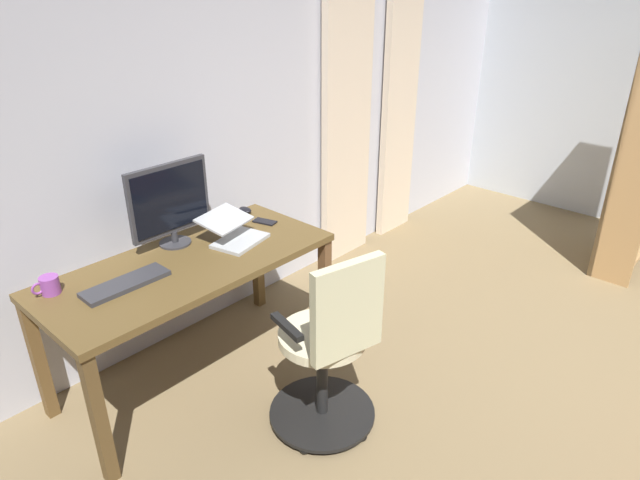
# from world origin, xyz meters

# --- Properties ---
(back_room_partition) EXTENTS (5.72, 0.10, 2.53)m
(back_room_partition) POSITION_xyz_m (0.00, -2.70, 1.27)
(back_room_partition) COLOR silver
(back_room_partition) RESTS_ON ground
(curtain_left_panel) EXTENTS (0.43, 0.06, 2.08)m
(curtain_left_panel) POSITION_xyz_m (-1.28, -2.59, 1.04)
(curtain_left_panel) COLOR beige
(curtain_left_panel) RESTS_ON ground
(curtain_right_panel) EXTENTS (0.51, 0.06, 2.08)m
(curtain_right_panel) POSITION_xyz_m (-0.58, -2.59, 1.04)
(curtain_right_panel) COLOR beige
(curtain_right_panel) RESTS_ON ground
(desk) EXTENTS (1.57, 0.71, 0.75)m
(desk) POSITION_xyz_m (1.20, -2.20, 0.66)
(desk) COLOR brown
(desk) RESTS_ON ground
(office_chair) EXTENTS (0.56, 0.56, 1.03)m
(office_chair) POSITION_xyz_m (1.01, -1.36, 0.48)
(office_chair) COLOR black
(office_chair) RESTS_ON ground
(computer_monitor) EXTENTS (0.50, 0.18, 0.47)m
(computer_monitor) POSITION_xyz_m (1.13, -2.43, 1.01)
(computer_monitor) COLOR #333338
(computer_monitor) RESTS_ON desk
(computer_keyboard) EXTENTS (0.43, 0.14, 0.02)m
(computer_keyboard) POSITION_xyz_m (1.57, -2.21, 0.76)
(computer_keyboard) COLOR #333338
(computer_keyboard) RESTS_ON desk
(laptop) EXTENTS (0.36, 0.37, 0.15)m
(laptop) POSITION_xyz_m (0.87, -2.21, 0.80)
(laptop) COLOR #B7BCC1
(laptop) RESTS_ON desk
(computer_mouse) EXTENTS (0.06, 0.10, 0.04)m
(computer_mouse) POSITION_xyz_m (0.56, -2.49, 0.77)
(computer_mouse) COLOR black
(computer_mouse) RESTS_ON desk
(cell_phone_by_monitor) EXTENTS (0.11, 0.16, 0.01)m
(cell_phone_by_monitor) POSITION_xyz_m (0.58, -2.28, 0.76)
(cell_phone_by_monitor) COLOR black
(cell_phone_by_monitor) RESTS_ON desk
(mug_coffee) EXTENTS (0.13, 0.09, 0.09)m
(mug_coffee) POSITION_xyz_m (1.85, -2.41, 0.80)
(mug_coffee) COLOR purple
(mug_coffee) RESTS_ON desk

